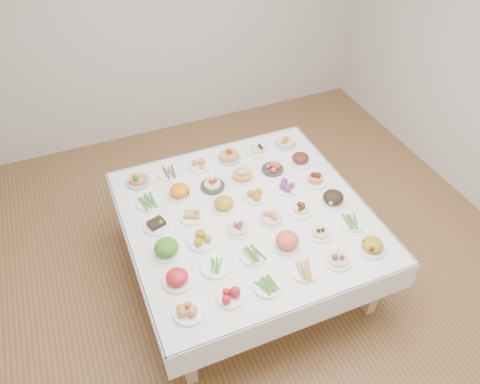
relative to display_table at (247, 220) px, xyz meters
name	(u,v)px	position (x,y,z in m)	size (l,w,h in m)	color
room_envelope	(263,92)	(0.16, 0.11, 1.15)	(5.02, 5.02, 2.81)	#915F3C
display_table	(247,220)	(0.00, 0.00, 0.00)	(2.02, 2.02, 0.75)	white
dish_0	(189,309)	(-0.76, -0.74, 0.12)	(0.22, 0.22, 0.10)	white
dish_1	(230,295)	(-0.45, -0.74, 0.11)	(0.19, 0.19, 0.09)	white
dish_2	(268,286)	(-0.16, -0.75, 0.09)	(0.21, 0.21, 0.05)	white
dish_3	(304,271)	(0.15, -0.74, 0.09)	(0.20, 0.19, 0.05)	white
dish_4	(338,257)	(0.44, -0.74, 0.13)	(0.21, 0.21, 0.12)	white
dish_5	(373,244)	(0.75, -0.74, 0.14)	(0.23, 0.23, 0.14)	white
dish_6	(177,277)	(-0.75, -0.45, 0.13)	(0.22, 0.22, 0.13)	white
dish_7	(216,267)	(-0.44, -0.44, 0.09)	(0.22, 0.22, 0.05)	white
dish_8	(253,254)	(-0.14, -0.44, 0.09)	(0.20, 0.20, 0.05)	white
dish_9	(287,242)	(0.15, -0.46, 0.13)	(0.22, 0.22, 0.12)	white
dish_10	(321,231)	(0.45, -0.45, 0.12)	(0.19, 0.19, 0.10)	white
dish_11	(351,222)	(0.75, -0.44, 0.09)	(0.21, 0.20, 0.05)	white
dish_12	(167,248)	(-0.74, -0.16, 0.13)	(0.23, 0.23, 0.13)	white
dish_13	(202,238)	(-0.46, -0.15, 0.12)	(0.22, 0.22, 0.10)	white
dish_14	(238,226)	(-0.14, -0.15, 0.13)	(0.21, 0.21, 0.12)	white
dish_15	(271,215)	(0.16, -0.14, 0.13)	(0.20, 0.20, 0.12)	white
dish_16	(301,208)	(0.44, -0.15, 0.12)	(0.21, 0.21, 0.11)	white
dish_17	(333,197)	(0.74, -0.16, 0.14)	(0.20, 0.20, 0.13)	white
dish_18	(156,224)	(-0.74, 0.15, 0.10)	(0.22, 0.22, 0.09)	white
dish_19	(192,215)	(-0.44, 0.14, 0.11)	(0.21, 0.21, 0.09)	white
dish_20	(224,203)	(-0.15, 0.14, 0.13)	(0.21, 0.21, 0.12)	white
dish_21	(255,195)	(0.14, 0.16, 0.11)	(0.19, 0.19, 0.09)	white
dish_22	(286,186)	(0.45, 0.16, 0.11)	(0.21, 0.21, 0.09)	white
dish_23	(315,178)	(0.74, 0.14, 0.13)	(0.23, 0.23, 0.13)	white
dish_24	(148,202)	(-0.74, 0.44, 0.09)	(0.20, 0.20, 0.05)	white
dish_25	(180,191)	(-0.45, 0.44, 0.12)	(0.19, 0.19, 0.11)	white
dish_26	(212,183)	(-0.15, 0.44, 0.12)	(0.21, 0.21, 0.11)	#2F2C2A
dish_27	(242,173)	(0.15, 0.44, 0.13)	(0.21, 0.21, 0.13)	white
dish_28	(273,168)	(0.45, 0.44, 0.10)	(0.20, 0.20, 0.08)	#2F2C2A
dish_29	(301,158)	(0.75, 0.45, 0.13)	(0.23, 0.23, 0.13)	white
dish_30	(138,177)	(-0.75, 0.75, 0.14)	(0.23, 0.22, 0.14)	#4C66B2
dish_31	(170,173)	(-0.45, 0.75, 0.09)	(0.21, 0.21, 0.05)	white
dish_32	(200,164)	(-0.16, 0.75, 0.11)	(0.20, 0.20, 0.08)	white
dish_33	(229,154)	(0.14, 0.76, 0.14)	(0.21, 0.21, 0.14)	#4C66B2
dish_34	(258,149)	(0.44, 0.75, 0.12)	(0.21, 0.21, 0.10)	white
dish_35	(285,140)	(0.74, 0.76, 0.13)	(0.22, 0.22, 0.12)	#4C66B2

